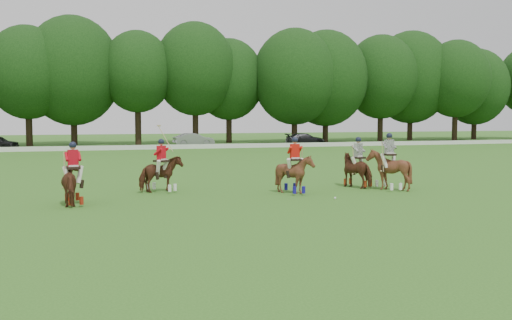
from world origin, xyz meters
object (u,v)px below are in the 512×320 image
object	(u,v)px
polo_red_c	(295,173)
polo_stripe_b	(389,169)
car_right	(305,139)
polo_stripe_a	(358,169)
polo_ball	(335,198)
polo_red_a	(74,182)
polo_red_b	(162,173)
car_mid	(194,140)

from	to	relation	value
polo_red_c	polo_stripe_b	bearing A→B (deg)	-1.94
car_right	polo_red_c	xyz separation A→B (m)	(-16.39, -38.59, 0.18)
car_right	polo_red_c	distance (m)	41.93
polo_stripe_a	polo_stripe_b	world-z (taller)	polo_stripe_b
polo_red_c	polo_stripe_a	distance (m)	3.62
car_right	polo_ball	distance (m)	43.46
polo_red_a	polo_red_c	xyz separation A→B (m)	(8.66, 0.47, 0.02)
polo_red_a	polo_stripe_a	bearing A→B (deg)	7.32
polo_stripe_a	polo_stripe_b	distance (m)	1.49
car_right	polo_stripe_a	xyz separation A→B (m)	(-12.93, -37.51, 0.16)
polo_red_c	polo_stripe_a	bearing A→B (deg)	17.40
polo_stripe_b	car_right	bearing A→B (deg)	72.65
polo_stripe_a	polo_ball	size ratio (longest dim) A/B	25.04
car_right	polo_red_b	bearing A→B (deg)	156.81
car_right	polo_red_c	size ratio (longest dim) A/B	1.94
car_right	polo_ball	bearing A→B (deg)	166.44
polo_red_c	polo_stripe_a	size ratio (longest dim) A/B	1.03
polo_red_a	polo_red_b	bearing A→B (deg)	35.87
polo_stripe_a	car_mid	bearing A→B (deg)	90.01
car_right	polo_red_a	distance (m)	46.41
polo_red_a	polo_red_b	distance (m)	4.31
car_mid	polo_ball	distance (m)	40.68
polo_red_a	polo_stripe_a	world-z (taller)	polo_red_a
polo_red_b	polo_ball	distance (m)	7.32
car_mid	polo_ball	bearing A→B (deg)	171.43
polo_stripe_a	polo_ball	xyz separation A→B (m)	(-2.58, -3.09, -0.76)
car_mid	polo_ball	size ratio (longest dim) A/B	48.12
polo_stripe_b	polo_ball	xyz separation A→B (m)	(-3.41, -1.86, -0.86)
polo_red_b	polo_red_c	size ratio (longest dim) A/B	1.19
polo_stripe_b	polo_ball	size ratio (longest dim) A/B	27.28
polo_red_b	polo_red_c	bearing A→B (deg)	-21.69
polo_red_c	polo_red_a	bearing A→B (deg)	-176.88
car_mid	polo_red_b	bearing A→B (deg)	161.78
car_right	polo_red_b	xyz separation A→B (m)	(-21.55, -36.54, 0.14)
car_mid	polo_red_a	bearing A→B (deg)	157.83
polo_red_a	polo_stripe_b	bearing A→B (deg)	1.45
polo_stripe_a	polo_ball	bearing A→B (deg)	-129.88
polo_stripe_b	polo_stripe_a	bearing A→B (deg)	124.02
polo_red_c	polo_stripe_a	world-z (taller)	polo_red_c
polo_red_b	polo_ball	bearing A→B (deg)	-33.87
car_right	car_mid	bearing A→B (deg)	97.35
polo_red_a	car_mid	bearing A→B (deg)	72.77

